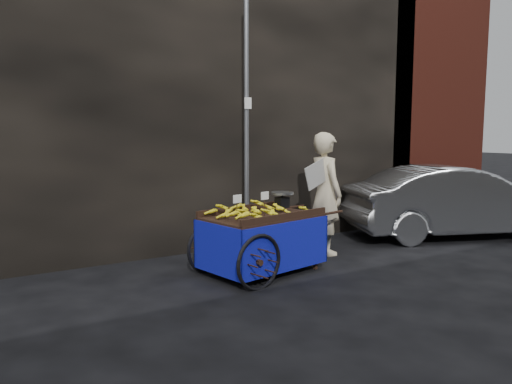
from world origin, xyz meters
TOP-DOWN VIEW (x-y plane):
  - ground at (0.00, 0.00)m, footprint 80.00×80.00m
  - building_wall at (0.39, 2.60)m, footprint 13.50×2.00m
  - street_pole at (0.30, 1.30)m, footprint 0.12×0.10m
  - banana_cart at (-0.24, 0.05)m, footprint 2.29×1.33m
  - vendor at (1.26, 0.47)m, footprint 0.83×0.74m
  - plastic_bag at (0.91, 0.35)m, footprint 0.30×0.24m
  - parked_car at (4.16, 0.18)m, footprint 4.24×2.80m

SIDE VIEW (x-z plane):
  - ground at x=0.00m, z-range 0.00..0.00m
  - plastic_bag at x=0.91m, z-range 0.00..0.27m
  - parked_car at x=4.16m, z-range 0.00..1.32m
  - banana_cart at x=-0.24m, z-range 0.14..1.31m
  - vendor at x=1.26m, z-range 0.00..1.94m
  - street_pole at x=0.30m, z-range 0.01..4.01m
  - building_wall at x=0.39m, z-range 0.00..5.00m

